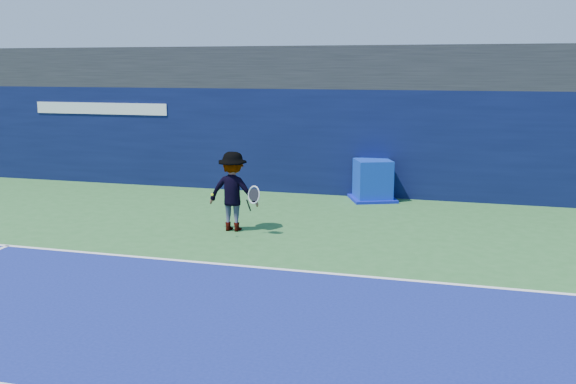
# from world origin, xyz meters

# --- Properties ---
(ground) EXTENTS (80.00, 80.00, 0.00)m
(ground) POSITION_xyz_m (0.00, 0.00, 0.00)
(ground) COLOR #2E672F
(ground) RESTS_ON ground
(baseline) EXTENTS (24.00, 0.10, 0.01)m
(baseline) POSITION_xyz_m (0.00, 3.00, 0.01)
(baseline) COLOR white
(baseline) RESTS_ON ground
(stadium_band) EXTENTS (36.00, 3.00, 1.20)m
(stadium_band) POSITION_xyz_m (0.00, 11.50, 3.60)
(stadium_band) COLOR black
(stadium_band) RESTS_ON back_wall_assembly
(back_wall_assembly) EXTENTS (36.00, 1.03, 3.00)m
(back_wall_assembly) POSITION_xyz_m (-0.00, 10.50, 1.50)
(back_wall_assembly) COLOR #091036
(back_wall_assembly) RESTS_ON ground
(equipment_cart) EXTENTS (1.52, 1.52, 1.12)m
(equipment_cart) POSITION_xyz_m (1.56, 9.65, 0.51)
(equipment_cart) COLOR #0C2DAC
(equipment_cart) RESTS_ON ground
(tennis_player) EXTENTS (1.33, 0.73, 1.78)m
(tennis_player) POSITION_xyz_m (-0.98, 5.49, 0.89)
(tennis_player) COLOR white
(tennis_player) RESTS_ON ground
(tennis_ball) EXTENTS (0.06, 0.06, 0.06)m
(tennis_ball) POSITION_xyz_m (-1.14, 4.64, 0.97)
(tennis_ball) COLOR #D8ED1A
(tennis_ball) RESTS_ON ground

